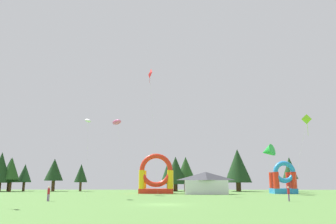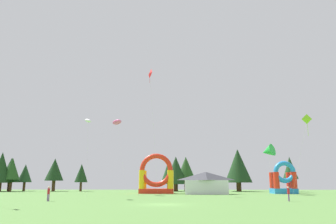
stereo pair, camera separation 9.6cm
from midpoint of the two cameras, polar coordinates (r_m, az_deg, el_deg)
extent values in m
plane|color=#5B8C42|center=(33.33, -0.85, -15.67)|extent=(120.00, 120.00, 0.00)
pyramid|color=#8CD826|center=(53.98, 22.80, -1.22)|extent=(1.11, 0.46, 1.10)
cylinder|color=#8CD826|center=(53.87, 22.88, -2.50)|extent=(0.04, 0.04, 2.46)
cylinder|color=silver|center=(54.21, 21.68, -7.39)|extent=(2.22, 2.59, 11.34)
ellipsoid|color=#EA599E|center=(60.24, -8.88, -1.73)|extent=(2.81, 3.42, 1.08)
cylinder|color=silver|center=(56.98, -8.08, -7.61)|extent=(2.88, 4.57, 12.68)
cone|color=green|center=(60.92, 16.72, -6.51)|extent=(3.18, 3.16, 2.52)
cylinder|color=silver|center=(61.47, 17.27, -9.98)|extent=(1.09, 1.29, 7.38)
pyramid|color=red|center=(59.06, -3.30, 6.62)|extent=(0.96, 1.37, 1.34)
cylinder|color=red|center=(58.83, -3.22, 5.82)|extent=(0.04, 0.04, 1.67)
cylinder|color=silver|center=(58.57, -2.52, -3.78)|extent=(1.33, 4.00, 20.91)
ellipsoid|color=white|center=(47.96, -13.69, -1.45)|extent=(1.81, 2.47, 1.11)
cylinder|color=silver|center=(46.24, -13.79, -7.70)|extent=(0.92, 2.01, 10.62)
cylinder|color=#724C8C|center=(40.91, 20.03, -13.72)|extent=(0.16, 0.16, 0.79)
cylinder|color=#724C8C|center=(41.06, 20.09, -13.71)|extent=(0.16, 0.16, 0.79)
cylinder|color=#B21E26|center=(40.96, 19.99, -12.72)|extent=(0.39, 0.39, 0.63)
sphere|color=beige|center=(40.95, 19.95, -12.13)|extent=(0.21, 0.21, 0.21)
cylinder|color=#724C8C|center=(41.05, -20.12, -13.70)|extent=(0.13, 0.13, 0.80)
cylinder|color=#724C8C|center=(40.97, -19.92, -13.72)|extent=(0.13, 0.13, 0.80)
cylinder|color=#B21E26|center=(40.99, -19.95, -12.71)|extent=(0.32, 0.32, 0.63)
sphere|color=#D8AD84|center=(40.98, -19.90, -12.12)|extent=(0.22, 0.22, 0.22)
cube|color=#268CD8|center=(66.57, 19.23, -12.74)|extent=(4.23, 3.79, 0.94)
cylinder|color=red|center=(64.79, 18.11, -11.12)|extent=(1.06, 1.06, 2.97)
cylinder|color=red|center=(65.73, 20.81, -10.94)|extent=(1.06, 1.06, 2.97)
cylinder|color=red|center=(67.41, 17.46, -11.17)|extent=(1.06, 1.06, 2.97)
cylinder|color=red|center=(68.32, 20.07, -11.00)|extent=(1.06, 1.06, 2.97)
torus|color=#268CD8|center=(65.26, 19.38, -9.73)|extent=(4.02, 0.85, 4.02)
cube|color=red|center=(63.96, -2.06, -13.47)|extent=(6.39, 4.00, 0.87)
cylinder|color=yellow|center=(62.74, -4.59, -11.52)|extent=(1.12, 1.12, 3.40)
cylinder|color=yellow|center=(62.38, 0.33, -11.56)|extent=(1.12, 1.12, 3.40)
cylinder|color=yellow|center=(65.60, -4.31, -11.54)|extent=(1.12, 1.12, 3.40)
cylinder|color=yellow|center=(65.26, 0.40, -11.57)|extent=(1.12, 1.12, 3.40)
torus|color=red|center=(62.53, -2.12, -9.99)|extent=(6.17, 0.90, 6.17)
cube|color=silver|center=(60.33, 6.50, -12.75)|extent=(7.42, 3.94, 2.44)
pyramid|color=#3F3F47|center=(60.33, 6.45, -10.91)|extent=(7.42, 3.94, 1.44)
cone|color=#193819|center=(83.75, -26.88, -8.50)|extent=(4.45, 4.45, 6.78)
cylinder|color=#4C331E|center=(85.08, -25.82, -11.54)|extent=(0.78, 0.78, 2.02)
cone|color=#1E4221|center=(85.11, -25.59, -9.01)|extent=(4.31, 4.31, 5.52)
cylinder|color=#4C331E|center=(83.57, -25.64, -11.37)|extent=(0.65, 0.65, 2.60)
cone|color=#234C1E|center=(83.62, -25.41, -8.80)|extent=(3.63, 3.63, 4.93)
cylinder|color=#4C331E|center=(86.08, -23.68, -11.71)|extent=(0.58, 0.58, 2.02)
cone|color=#1E4221|center=(86.10, -23.50, -9.65)|extent=(3.24, 3.24, 4.19)
cylinder|color=#4C331E|center=(81.87, -19.24, -11.95)|extent=(0.76, 0.76, 2.39)
cone|color=#193819|center=(81.91, -19.06, -9.36)|extent=(4.19, 4.19, 5.04)
cylinder|color=#4C331E|center=(80.51, -14.91, -12.35)|extent=(0.55, 0.55, 2.02)
cone|color=#193819|center=(80.52, -14.79, -10.14)|extent=(3.04, 3.04, 4.20)
cylinder|color=#4C331E|center=(78.29, -0.04, -12.63)|extent=(0.54, 0.54, 2.40)
cone|color=#1E4221|center=(78.32, -0.04, -10.16)|extent=(3.02, 3.02, 4.36)
cylinder|color=#4C331E|center=(77.65, 1.29, -12.92)|extent=(0.92, 0.92, 1.62)
cone|color=#193819|center=(77.68, 1.27, -10.00)|extent=(5.10, 5.10, 6.28)
cylinder|color=#4C331E|center=(79.25, 3.05, -12.50)|extent=(0.79, 0.79, 2.68)
cone|color=#234C1E|center=(79.30, 3.02, -9.62)|extent=(4.41, 4.41, 5.27)
cylinder|color=#4C331E|center=(78.35, 12.04, -12.53)|extent=(1.10, 1.10, 1.98)
cone|color=#193819|center=(78.43, 11.89, -9.03)|extent=(6.11, 6.11, 7.59)
cylinder|color=#4C331E|center=(78.34, 20.40, -11.78)|extent=(0.59, 0.59, 2.73)
cone|color=#1E4221|center=(78.39, 20.20, -9.02)|extent=(3.25, 3.25, 4.82)
camera|label=1|loc=(0.05, -90.06, 0.01)|focal=35.35mm
camera|label=2|loc=(0.05, 89.94, -0.01)|focal=35.35mm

